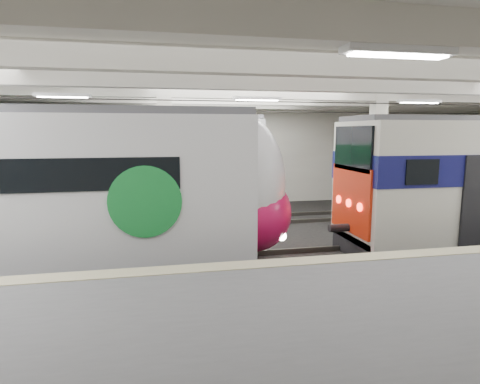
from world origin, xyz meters
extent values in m
cube|color=black|center=(0.00, 0.00, -0.05)|extent=(36.00, 24.00, 0.10)
cube|color=silver|center=(0.00, 0.00, 5.55)|extent=(36.00, 24.00, 0.20)
cube|color=beige|center=(0.00, 10.00, 2.75)|extent=(30.00, 0.10, 5.50)
cube|color=#5B5B5E|center=(0.00, -6.50, 0.55)|extent=(30.00, 7.00, 1.10)
cube|color=#BEB186|center=(0.00, -3.25, 1.11)|extent=(30.00, 0.50, 0.02)
cube|color=beige|center=(-3.00, 3.00, 2.75)|extent=(0.50, 0.50, 5.50)
cube|color=beige|center=(5.00, 3.00, 2.75)|extent=(0.50, 0.50, 5.50)
cube|color=beige|center=(0.00, 0.00, 5.25)|extent=(30.00, 18.00, 0.50)
cube|color=#59544C|center=(0.00, 0.00, 0.08)|extent=(30.00, 1.52, 0.16)
cube|color=#59544C|center=(0.00, 5.50, 0.08)|extent=(30.00, 1.52, 0.16)
cylinder|color=black|center=(0.00, 0.00, 4.70)|extent=(30.00, 0.03, 0.03)
cylinder|color=black|center=(0.00, 5.50, 4.70)|extent=(30.00, 0.03, 0.03)
cube|color=white|center=(0.00, -2.00, 4.92)|extent=(26.00, 8.40, 0.12)
cube|color=white|center=(-7.12, 0.00, 2.39)|extent=(12.62, 2.81, 3.79)
ellipsoid|color=white|center=(-0.81, 0.00, 2.39)|extent=(2.23, 2.76, 3.71)
ellipsoid|color=#C8104A|center=(-0.69, 0.00, 1.56)|extent=(2.37, 2.81, 2.27)
cylinder|color=#198C37|center=(-3.58, -1.44, 2.20)|extent=(1.75, 0.06, 1.75)
cube|color=black|center=(-7.12, 0.00, 0.35)|extent=(12.62, 1.97, 0.70)
cube|color=red|center=(2.46, 0.00, 1.82)|extent=(0.08, 2.41, 2.02)
cube|color=black|center=(2.46, 0.00, 3.37)|extent=(0.08, 2.26, 1.32)
cube|color=white|center=(-6.24, 5.50, 2.43)|extent=(14.27, 3.14, 3.86)
cube|color=#198C37|center=(-6.24, 5.50, 2.94)|extent=(14.31, 3.21, 0.81)
cube|color=#4C4C51|center=(-6.24, 5.50, 4.46)|extent=(14.26, 2.64, 0.16)
cube|color=black|center=(-6.24, 5.50, 0.30)|extent=(14.26, 2.84, 0.60)
camera|label=1|loc=(-3.23, -11.11, 3.87)|focal=30.00mm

